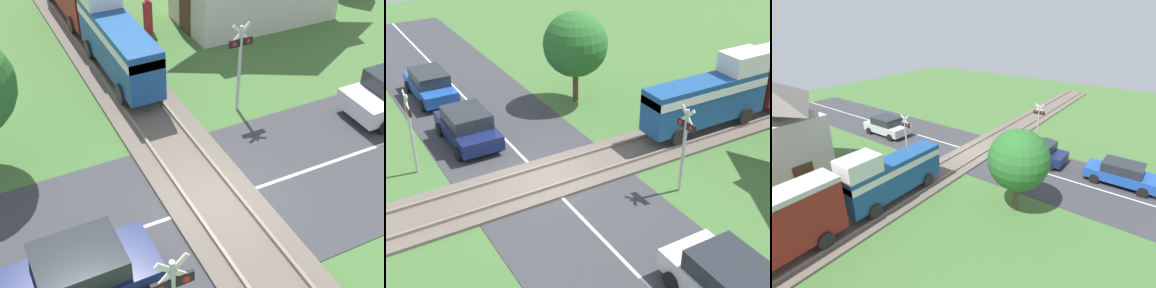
% 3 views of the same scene
% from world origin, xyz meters
% --- Properties ---
extents(ground_plane, '(60.00, 60.00, 0.00)m').
position_xyz_m(ground_plane, '(0.00, 0.00, 0.00)').
color(ground_plane, '#426B33').
extents(road_surface, '(48.00, 6.40, 0.02)m').
position_xyz_m(road_surface, '(0.00, 0.00, 0.01)').
color(road_surface, '#38383D').
rests_on(road_surface, ground_plane).
extents(track_bed, '(2.80, 48.00, 0.24)m').
position_xyz_m(track_bed, '(0.00, 0.00, 0.07)').
color(track_bed, '#665B51').
rests_on(track_bed, ground_plane).
extents(train, '(1.58, 12.77, 3.18)m').
position_xyz_m(train, '(0.00, 11.46, 1.86)').
color(train, navy).
rests_on(train, track_bed).
extents(car_near_crossing, '(3.79, 1.99, 1.51)m').
position_xyz_m(car_near_crossing, '(-4.39, -1.44, 0.79)').
color(car_near_crossing, '#141E4C').
rests_on(car_near_crossing, ground_plane).
extents(car_far_side, '(4.14, 2.06, 1.58)m').
position_xyz_m(car_far_side, '(8.32, 1.44, 0.82)').
color(car_far_side, silver).
rests_on(car_far_side, ground_plane).
extents(car_behind_queue, '(4.09, 1.85, 1.45)m').
position_xyz_m(car_behind_queue, '(-9.80, -1.44, 0.76)').
color(car_behind_queue, '#1E4CA8').
rests_on(car_behind_queue, ground_plane).
extents(crossing_signal_west_approach, '(0.90, 0.18, 3.44)m').
position_xyz_m(crossing_signal_west_approach, '(-3.10, -4.05, 2.19)').
color(crossing_signal_west_approach, '#B7B7B7').
rests_on(crossing_signal_west_approach, ground_plane).
extents(crossing_signal_east_approach, '(0.90, 0.18, 3.44)m').
position_xyz_m(crossing_signal_east_approach, '(3.10, 4.05, 2.19)').
color(crossing_signal_east_approach, '#B7B7B7').
rests_on(crossing_signal_east_approach, ground_plane).
extents(tree_roadside_hedge, '(3.14, 3.14, 4.52)m').
position_xyz_m(tree_roadside_hedge, '(-5.81, 4.74, 2.94)').
color(tree_roadside_hedge, brown).
rests_on(tree_roadside_hedge, ground_plane).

